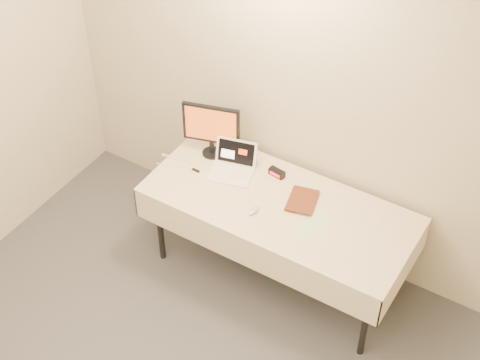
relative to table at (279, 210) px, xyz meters
The scene contains 9 objects.
back_wall 0.81m from the table, 90.00° to the left, with size 4.00×0.10×2.70m, color beige.
table is the anchor object (origin of this frame).
laptop 0.48m from the table, 164.76° to the left, with size 0.36×0.34×0.20m.
monitor 0.77m from the table, 163.49° to the left, with size 0.40×0.18×0.43m.
book 0.20m from the table, 66.06° to the left, with size 0.19×0.02×0.25m, color #9B3E1C.
alarm_clock 0.30m from the table, 123.20° to the left, with size 0.12×0.07×0.05m.
clicker 0.21m from the table, 124.02° to the right, with size 0.05×0.10×0.02m, color #B5B5B8.
paper_form 0.30m from the table, ahead, with size 0.12×0.30×0.00m, color #C3E6B7.
usb_dongle 0.67m from the table, behind, with size 0.06×0.02×0.01m, color black.
Camera 1 is at (1.64, -1.13, 4.20)m, focal length 55.00 mm.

